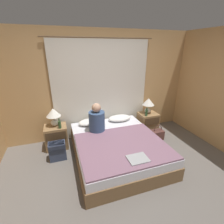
% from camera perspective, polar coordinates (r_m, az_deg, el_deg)
% --- Properties ---
extents(ground_plane, '(16.00, 16.00, 0.00)m').
position_cam_1_polar(ground_plane, '(3.04, 6.21, -22.14)').
color(ground_plane, '#66605B').
extents(wall_back, '(4.58, 0.06, 2.50)m').
position_cam_1_polar(wall_back, '(3.95, -3.83, 9.22)').
color(wall_back, tan).
rests_on(wall_back, ground_plane).
extents(curtain_panel, '(2.48, 0.02, 2.31)m').
position_cam_1_polar(curtain_panel, '(3.92, -3.56, 7.66)').
color(curtain_panel, silver).
rests_on(curtain_panel, ground_plane).
extents(bed, '(1.64, 2.00, 0.42)m').
position_cam_1_polar(bed, '(3.38, 1.67, -12.36)').
color(bed, brown).
rests_on(bed, ground_plane).
extents(nightstand_left, '(0.47, 0.41, 0.52)m').
position_cam_1_polar(nightstand_left, '(3.84, -18.92, -8.22)').
color(nightstand_left, '#937047').
rests_on(nightstand_left, ground_plane).
extents(nightstand_right, '(0.47, 0.41, 0.52)m').
position_cam_1_polar(nightstand_right, '(4.39, 12.43, -3.62)').
color(nightstand_right, '#937047').
rests_on(nightstand_right, ground_plane).
extents(lamp_left, '(0.30, 0.30, 0.40)m').
position_cam_1_polar(lamp_left, '(3.67, -19.90, -0.77)').
color(lamp_left, silver).
rests_on(lamp_left, nightstand_left).
extents(lamp_right, '(0.30, 0.30, 0.40)m').
position_cam_1_polar(lamp_right, '(4.24, 12.65, 3.01)').
color(lamp_right, silver).
rests_on(lamp_right, nightstand_right).
extents(pillow_left, '(0.56, 0.34, 0.12)m').
position_cam_1_polar(pillow_left, '(3.82, -7.51, -3.52)').
color(pillow_left, white).
rests_on(pillow_left, bed).
extents(pillow_right, '(0.56, 0.34, 0.12)m').
position_cam_1_polar(pillow_right, '(4.00, 2.67, -2.13)').
color(pillow_right, white).
rests_on(pillow_right, bed).
extents(blanket_on_bed, '(1.58, 1.35, 0.03)m').
position_cam_1_polar(blanket_on_bed, '(3.02, 3.67, -11.67)').
color(blanket_on_bed, slate).
rests_on(blanket_on_bed, bed).
extents(person_left_in_bed, '(0.34, 0.34, 0.63)m').
position_cam_1_polar(person_left_in_bed, '(3.42, -5.37, -2.88)').
color(person_left_in_bed, '#38517A').
rests_on(person_left_in_bed, bed).
extents(beer_bottle_on_left_stand, '(0.06, 0.06, 0.22)m').
position_cam_1_polar(beer_bottle_on_left_stand, '(3.58, -17.94, -4.18)').
color(beer_bottle_on_left_stand, '#2D4C28').
rests_on(beer_bottle_on_left_stand, nightstand_left).
extents(beer_bottle_on_right_stand, '(0.06, 0.06, 0.22)m').
position_cam_1_polar(beer_bottle_on_right_stand, '(4.10, 12.02, -0.26)').
color(beer_bottle_on_right_stand, '#2D4C28').
rests_on(beer_bottle_on_right_stand, nightstand_right).
extents(laptop_on_bed, '(0.32, 0.26, 0.02)m').
position_cam_1_polar(laptop_on_bed, '(2.70, 9.07, -15.89)').
color(laptop_on_bed, '#9EA0A5').
rests_on(laptop_on_bed, blanket_on_bed).
extents(backpack_on_floor, '(0.32, 0.22, 0.37)m').
position_cam_1_polar(backpack_on_floor, '(3.48, -18.64, -12.53)').
color(backpack_on_floor, '#333D56').
rests_on(backpack_on_floor, ground_plane).
extents(handbag_on_floor, '(0.28, 0.20, 0.38)m').
position_cam_1_polar(handbag_on_floor, '(4.15, 15.62, -7.62)').
color(handbag_on_floor, brown).
rests_on(handbag_on_floor, ground_plane).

